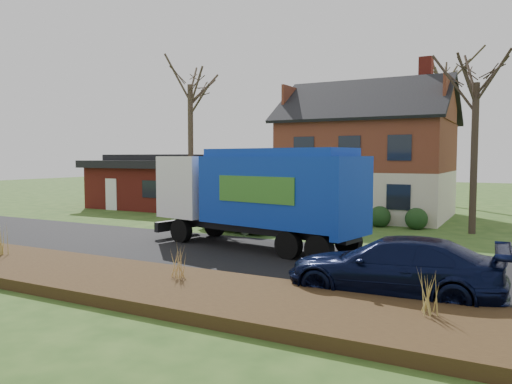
% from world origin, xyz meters
% --- Properties ---
extents(ground, '(120.00, 120.00, 0.00)m').
position_xyz_m(ground, '(0.00, 0.00, 0.00)').
color(ground, '#264617').
rests_on(ground, ground).
extents(road, '(80.00, 7.00, 0.02)m').
position_xyz_m(road, '(0.00, 0.00, 0.01)').
color(road, black).
rests_on(road, ground).
extents(mulch_verge, '(80.00, 3.50, 0.30)m').
position_xyz_m(mulch_verge, '(0.00, -5.30, 0.15)').
color(mulch_verge, black).
rests_on(mulch_verge, ground).
extents(main_house, '(12.95, 8.95, 9.26)m').
position_xyz_m(main_house, '(1.49, 13.91, 4.03)').
color(main_house, beige).
rests_on(main_house, ground).
extents(ranch_house, '(9.80, 8.20, 3.70)m').
position_xyz_m(ranch_house, '(-12.00, 13.00, 1.81)').
color(ranch_house, maroon).
rests_on(ranch_house, ground).
extents(garbage_truck, '(9.25, 4.02, 3.84)m').
position_xyz_m(garbage_truck, '(1.16, 1.52, 2.21)').
color(garbage_truck, black).
rests_on(garbage_truck, ground).
extents(silver_sedan, '(4.32, 2.33, 1.35)m').
position_xyz_m(silver_sedan, '(-1.83, 4.96, 0.68)').
color(silver_sedan, '#A6A7AD').
rests_on(silver_sedan, ground).
extents(navy_wagon, '(5.41, 2.41, 1.54)m').
position_xyz_m(navy_wagon, '(7.31, -2.96, 0.77)').
color(navy_wagon, black).
rests_on(navy_wagon, ground).
extents(tree_front_west, '(3.70, 3.70, 11.01)m').
position_xyz_m(tree_front_west, '(-7.86, 9.72, 9.07)').
color(tree_front_west, '#433628').
rests_on(tree_front_west, ground).
extents(tree_front_east, '(3.54, 3.54, 9.84)m').
position_xyz_m(tree_front_east, '(8.14, 9.42, 8.00)').
color(tree_front_east, '#382B21').
rests_on(tree_front_east, ground).
extents(tree_back, '(4.01, 4.01, 12.70)m').
position_xyz_m(tree_back, '(5.00, 23.31, 10.59)').
color(tree_back, '#423627').
rests_on(tree_back, ground).
extents(grass_clump_mid, '(0.33, 0.27, 0.92)m').
position_xyz_m(grass_clump_mid, '(2.10, -4.82, 0.76)').
color(grass_clump_mid, tan).
rests_on(grass_clump_mid, mulch_verge).
extents(grass_clump_east, '(0.36, 0.29, 0.89)m').
position_xyz_m(grass_clump_east, '(8.47, -4.91, 0.75)').
color(grass_clump_east, '#A69049').
rests_on(grass_clump_east, mulch_verge).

